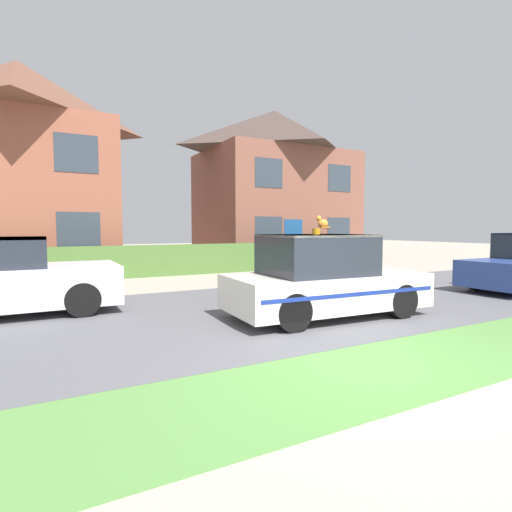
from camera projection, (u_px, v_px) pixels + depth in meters
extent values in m
plane|color=#A89E8E|center=(368.00, 366.00, 4.91)|extent=(80.00, 80.00, 0.00)
cube|color=#5B5B60|center=(238.00, 311.00, 8.19)|extent=(28.00, 6.04, 0.01)
cube|color=#568C42|center=(379.00, 370.00, 4.76)|extent=(28.00, 1.78, 0.01)
cube|color=#4C7233|center=(190.00, 259.00, 14.73)|extent=(15.36, 0.58, 1.10)
cylinder|color=black|center=(402.00, 301.00, 7.49)|extent=(0.65, 0.23, 0.64)
cylinder|color=black|center=(351.00, 290.00, 8.82)|extent=(0.65, 0.23, 0.64)
cylinder|color=black|center=(293.00, 312.00, 6.48)|extent=(0.65, 0.23, 0.64)
cylinder|color=black|center=(254.00, 298.00, 7.81)|extent=(0.65, 0.23, 0.64)
cube|color=silver|center=(327.00, 290.00, 7.64)|extent=(3.89, 1.87, 0.64)
cube|color=#232833|center=(316.00, 254.00, 7.48)|extent=(1.92, 1.60, 0.75)
cube|color=silver|center=(316.00, 236.00, 7.46)|extent=(1.92, 1.60, 0.04)
cube|color=navy|center=(355.00, 294.00, 6.88)|extent=(3.62, 0.19, 0.07)
cube|color=navy|center=(303.00, 282.00, 8.40)|extent=(3.62, 0.19, 0.07)
cylinder|color=orange|center=(316.00, 231.00, 7.45)|extent=(0.15, 0.15, 0.12)
ellipsoid|color=orange|center=(323.00, 224.00, 7.64)|extent=(0.23, 0.24, 0.17)
ellipsoid|color=beige|center=(319.00, 225.00, 7.66)|extent=(0.09, 0.09, 0.09)
sphere|color=orange|center=(319.00, 218.00, 7.66)|extent=(0.10, 0.10, 0.10)
cone|color=orange|center=(319.00, 216.00, 7.68)|extent=(0.04, 0.04, 0.04)
cone|color=orange|center=(318.00, 216.00, 7.63)|extent=(0.04, 0.04, 0.04)
cylinder|color=orange|center=(326.00, 228.00, 7.55)|extent=(0.13, 0.14, 0.03)
cylinder|color=black|center=(83.00, 300.00, 7.59)|extent=(0.66, 0.20, 0.66)
cylinder|color=black|center=(77.00, 288.00, 8.99)|extent=(0.66, 0.20, 0.66)
cube|color=silver|center=(11.00, 286.00, 7.71)|extent=(3.92, 1.81, 0.76)
cylinder|color=black|center=(475.00, 279.00, 10.91)|extent=(0.61, 0.20, 0.61)
cube|color=#93513D|center=(22.00, 199.00, 15.85)|extent=(6.48, 6.74, 5.74)
pyramid|color=brown|center=(18.00, 93.00, 15.56)|extent=(6.81, 7.08, 2.47)
cube|color=#333D47|center=(79.00, 231.00, 13.80)|extent=(1.40, 0.02, 1.30)
cube|color=#333D47|center=(77.00, 153.00, 13.62)|extent=(1.40, 0.02, 1.30)
cube|color=brown|center=(274.00, 207.00, 21.24)|extent=(7.28, 5.72, 5.60)
pyramid|color=#473833|center=(275.00, 132.00, 20.97)|extent=(7.65, 6.01, 2.25)
cube|color=navy|center=(293.00, 242.00, 18.52)|extent=(1.00, 0.02, 2.10)
cube|color=#333D47|center=(269.00, 231.00, 17.86)|extent=(1.40, 0.02, 1.30)
cube|color=#333D47|center=(339.00, 231.00, 19.75)|extent=(1.40, 0.02, 1.30)
cube|color=#333D47|center=(269.00, 173.00, 17.68)|extent=(1.40, 0.02, 1.30)
cube|color=#333D47|center=(340.00, 178.00, 19.57)|extent=(1.40, 0.02, 1.30)
cube|color=black|center=(287.00, 262.00, 14.40)|extent=(0.57, 0.64, 0.94)
cube|color=black|center=(288.00, 248.00, 14.36)|extent=(0.60, 0.67, 0.10)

